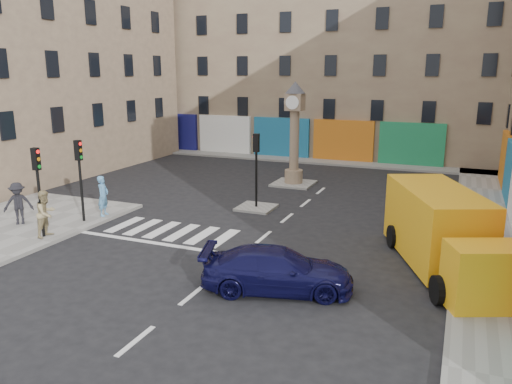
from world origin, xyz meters
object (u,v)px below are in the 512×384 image
Objects in this scene: traffic_light_left_near at (38,178)px; pedestrian_blue at (103,196)px; traffic_light_island at (256,158)px; pedestrian_tan at (46,213)px; yellow_van at (443,232)px; navy_sedan at (277,270)px; clock_pillar at (295,127)px; traffic_light_left_far at (80,168)px; pedestrian_dark at (18,203)px.

traffic_light_left_near is 1.94× the size of pedestrian_blue.
traffic_light_island is 1.89× the size of pedestrian_tan.
yellow_van is (9.03, -4.68, -1.25)m from traffic_light_island.
pedestrian_blue is at bearing -144.12° from traffic_light_island.
traffic_light_island reaches higher than navy_sedan.
pedestrian_tan is (-6.15, -13.71, -2.42)m from clock_pillar.
traffic_light_left_far is 2.76m from pedestrian_tan.
pedestrian_tan is at bearing 168.26° from yellow_van.
clock_pillar is 3.22× the size of pedestrian_dark.
navy_sedan is (10.62, -0.89, -1.93)m from traffic_light_left_near.
yellow_van is at bearing 2.68° from traffic_light_left_far.
clock_pillar reaches higher than navy_sedan.
pedestrian_tan is (-0.15, -3.37, 0.02)m from pedestrian_blue.
clock_pillar reaches higher than traffic_light_left_far.
clock_pillar is at bearing -42.37° from pedestrian_blue.
pedestrian_tan is 1.03× the size of pedestrian_dark.
traffic_light_left_far is at bearing -9.29° from pedestrian_dark.
yellow_van is (4.71, 4.00, 0.65)m from navy_sedan.
clock_pillar is 1.27× the size of navy_sedan.
traffic_light_island is at bearing -66.35° from pedestrian_blue.
traffic_light_left_far is 8.30m from traffic_light_island.
traffic_light_left_far reaches higher than yellow_van.
traffic_light_left_near is 1.89× the size of pedestrian_tan.
pedestrian_tan reaches higher than navy_sedan.
traffic_light_left_far is 1.00× the size of traffic_light_island.
traffic_light_left_near and traffic_light_left_far have the same top height.
pedestrian_dark is (-8.60, -12.87, -2.45)m from clock_pillar.
pedestrian_blue is 1.01× the size of pedestrian_dark.
traffic_light_island is at bearing -90.00° from clock_pillar.
clock_pillar is (6.30, 11.40, 0.93)m from traffic_light_left_far.
traffic_light_island is 7.55m from pedestrian_blue.
pedestrian_dark is at bearing 67.36° from pedestrian_tan.
clock_pillar reaches higher than pedestrian_tan.
navy_sedan is 2.45× the size of pedestrian_tan.
traffic_light_left_near is 0.48× the size of yellow_van.
traffic_light_island is 0.77× the size of navy_sedan.
pedestrian_tan is (0.15, -2.31, -1.49)m from traffic_light_left_far.
traffic_light_left_far is (0.00, 2.40, 0.00)m from traffic_light_left_near.
pedestrian_blue reaches higher than navy_sedan.
traffic_light_left_far is at bearing 151.96° from pedestrian_blue.
traffic_light_left_far is 13.05m from clock_pillar.
navy_sedan is (4.32, -8.69, -1.90)m from traffic_light_island.
clock_pillar reaches higher than pedestrian_dark.
navy_sedan is 11.21m from pedestrian_blue.
pedestrian_tan reaches higher than pedestrian_blue.
clock_pillar is 15.57m from navy_sedan.
traffic_light_left_near is 2.91m from pedestrian_dark.
clock_pillar is 15.22m from pedestrian_tan.
yellow_van is (9.03, -10.68, -2.21)m from clock_pillar.
clock_pillar is at bearing -27.98° from pedestrian_tan.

